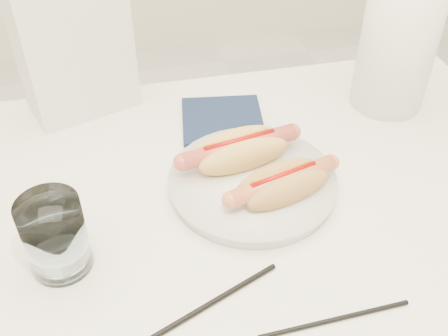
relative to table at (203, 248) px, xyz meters
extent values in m
cube|color=white|center=(0.00, 0.00, 0.04)|extent=(1.20, 0.80, 0.04)
cylinder|color=silver|center=(0.54, 0.34, -0.34)|extent=(0.04, 0.04, 0.71)
cylinder|color=silver|center=(0.09, 0.05, 0.07)|extent=(0.27, 0.27, 0.02)
ellipsoid|color=#EAB85D|center=(0.08, 0.08, 0.11)|extent=(0.16, 0.07, 0.05)
ellipsoid|color=#EAB85D|center=(0.08, 0.11, 0.11)|extent=(0.16, 0.07, 0.05)
ellipsoid|color=#EAB85D|center=(0.08, 0.10, 0.09)|extent=(0.15, 0.08, 0.03)
cylinder|color=#C65145|center=(0.08, 0.10, 0.11)|extent=(0.19, 0.06, 0.03)
cylinder|color=#990A05|center=(0.08, 0.10, 0.12)|extent=(0.12, 0.03, 0.01)
ellipsoid|color=tan|center=(0.13, -0.01, 0.10)|extent=(0.14, 0.07, 0.05)
ellipsoid|color=tan|center=(0.12, 0.02, 0.10)|extent=(0.14, 0.07, 0.05)
ellipsoid|color=tan|center=(0.12, 0.01, 0.09)|extent=(0.13, 0.08, 0.03)
cylinder|color=#D5714B|center=(0.12, 0.01, 0.11)|extent=(0.17, 0.07, 0.03)
cylinder|color=#990A05|center=(0.12, 0.01, 0.12)|extent=(0.11, 0.04, 0.01)
cylinder|color=white|center=(-0.20, -0.04, 0.12)|extent=(0.08, 0.08, 0.11)
cylinder|color=black|center=(-0.03, -0.15, 0.06)|extent=(0.22, 0.10, 0.01)
cylinder|color=black|center=(0.13, -0.20, 0.06)|extent=(0.20, 0.01, 0.01)
cube|color=silver|center=(-0.16, 0.35, 0.18)|extent=(0.21, 0.16, 0.25)
cube|color=#131E3C|center=(0.09, 0.24, 0.06)|extent=(0.17, 0.17, 0.01)
cylinder|color=white|center=(0.40, 0.23, 0.21)|extent=(0.15, 0.15, 0.30)
camera|label=1|loc=(-0.09, -0.53, 0.62)|focal=42.23mm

